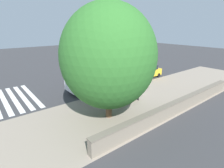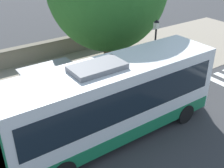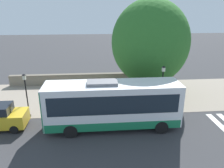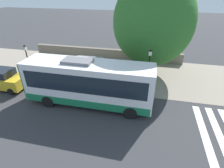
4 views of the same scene
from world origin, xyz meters
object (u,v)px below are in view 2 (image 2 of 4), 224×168
bus (113,99)px  street_lamp_far (155,50)px  pedestrian (157,79)px  bus_shelter (48,75)px  bench (60,77)px

bus → street_lamp_far: street_lamp_far is taller
bus → pedestrian: size_ratio=5.65×
bus_shelter → pedestrian: 6.05m
bus_shelter → bench: (-2.26, 1.58, -1.54)m
bus → street_lamp_far: (-2.29, 4.53, 0.56)m
bus_shelter → pedestrian: bus_shelter is taller
bus → bench: bus is taller
pedestrian → street_lamp_far: size_ratio=0.42×
bus_shelter → pedestrian: size_ratio=1.56×
bus_shelter → bench: bearing=145.1°
street_lamp_far → bus: bearing=-63.2°
bus → street_lamp_far: bearing=116.8°
bus → bus_shelter: bearing=-160.9°
pedestrian → bus_shelter: bearing=-112.3°
bench → bus: bearing=-2.3°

